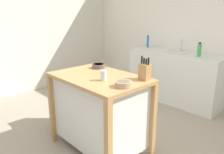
{
  "coord_description": "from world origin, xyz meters",
  "views": [
    {
      "loc": [
        1.8,
        -1.48,
        1.62
      ],
      "look_at": [
        -0.09,
        0.28,
        0.87
      ],
      "focal_mm": 36.27,
      "sensor_mm": 36.0,
      "label": 1
    }
  ],
  "objects_px": {
    "drinking_cup": "(104,75)",
    "bottle_dish_soap": "(199,50)",
    "knife_block": "(145,71)",
    "sink_faucet": "(181,45)",
    "bowl_stoneware_deep": "(99,66)",
    "trash_bin": "(64,105)",
    "kitchen_island": "(100,109)",
    "bottle_hand_soap": "(148,42)",
    "bowl_ceramic_wide": "(123,84)"
  },
  "relations": [
    {
      "from": "bottle_dish_soap",
      "to": "bottle_hand_soap",
      "type": "distance_m",
      "value": 1.19
    },
    {
      "from": "kitchen_island",
      "to": "bowl_ceramic_wide",
      "type": "xyz_separation_m",
      "value": [
        0.45,
        -0.07,
        0.43
      ]
    },
    {
      "from": "kitchen_island",
      "to": "bottle_dish_soap",
      "type": "relative_size",
      "value": 4.79
    },
    {
      "from": "kitchen_island",
      "to": "knife_block",
      "type": "height_order",
      "value": "knife_block"
    },
    {
      "from": "bowl_stoneware_deep",
      "to": "bottle_dish_soap",
      "type": "bearing_deg",
      "value": 73.37
    },
    {
      "from": "drinking_cup",
      "to": "knife_block",
      "type": "bearing_deg",
      "value": 50.51
    },
    {
      "from": "drinking_cup",
      "to": "bottle_dish_soap",
      "type": "xyz_separation_m",
      "value": [
        0.05,
        2.0,
        0.05
      ]
    },
    {
      "from": "kitchen_island",
      "to": "bowl_ceramic_wide",
      "type": "distance_m",
      "value": 0.63
    },
    {
      "from": "kitchen_island",
      "to": "trash_bin",
      "type": "bearing_deg",
      "value": -179.68
    },
    {
      "from": "knife_block",
      "to": "sink_faucet",
      "type": "relative_size",
      "value": 1.15
    },
    {
      "from": "trash_bin",
      "to": "bottle_dish_soap",
      "type": "xyz_separation_m",
      "value": [
        1.01,
        1.93,
        0.71
      ]
    },
    {
      "from": "knife_block",
      "to": "sink_faucet",
      "type": "bearing_deg",
      "value": 109.88
    },
    {
      "from": "knife_block",
      "to": "sink_faucet",
      "type": "distance_m",
      "value": 2.02
    },
    {
      "from": "kitchen_island",
      "to": "bottle_hand_soap",
      "type": "distance_m",
      "value": 2.37
    },
    {
      "from": "knife_block",
      "to": "trash_bin",
      "type": "xyz_separation_m",
      "value": [
        -1.23,
        -0.27,
        -0.69
      ]
    },
    {
      "from": "bowl_ceramic_wide",
      "to": "drinking_cup",
      "type": "distance_m",
      "value": 0.29
    },
    {
      "from": "drinking_cup",
      "to": "bottle_hand_soap",
      "type": "height_order",
      "value": "bottle_hand_soap"
    },
    {
      "from": "drinking_cup",
      "to": "sink_faucet",
      "type": "xyz_separation_m",
      "value": [
        -0.41,
        2.23,
        0.05
      ]
    },
    {
      "from": "knife_block",
      "to": "bottle_hand_soap",
      "type": "xyz_separation_m",
      "value": [
        -1.41,
        1.83,
        0.02
      ]
    },
    {
      "from": "sink_faucet",
      "to": "bottle_hand_soap",
      "type": "height_order",
      "value": "bottle_hand_soap"
    },
    {
      "from": "bowl_ceramic_wide",
      "to": "bottle_hand_soap",
      "type": "distance_m",
      "value": 2.59
    },
    {
      "from": "knife_block",
      "to": "bowl_stoneware_deep",
      "type": "height_order",
      "value": "knife_block"
    },
    {
      "from": "drinking_cup",
      "to": "bowl_ceramic_wide",
      "type": "bearing_deg",
      "value": 0.43
    },
    {
      "from": "knife_block",
      "to": "bowl_ceramic_wide",
      "type": "height_order",
      "value": "knife_block"
    },
    {
      "from": "sink_faucet",
      "to": "bottle_hand_soap",
      "type": "distance_m",
      "value": 0.73
    },
    {
      "from": "kitchen_island",
      "to": "bowl_stoneware_deep",
      "type": "relative_size",
      "value": 6.55
    },
    {
      "from": "kitchen_island",
      "to": "trash_bin",
      "type": "distance_m",
      "value": 0.82
    },
    {
      "from": "bowl_stoneware_deep",
      "to": "trash_bin",
      "type": "distance_m",
      "value": 0.84
    },
    {
      "from": "kitchen_island",
      "to": "sink_faucet",
      "type": "xyz_separation_m",
      "value": [
        -0.25,
        2.16,
        0.51
      ]
    },
    {
      "from": "bowl_ceramic_wide",
      "to": "sink_faucet",
      "type": "xyz_separation_m",
      "value": [
        -0.7,
        2.23,
        0.08
      ]
    },
    {
      "from": "sink_faucet",
      "to": "bottle_dish_soap",
      "type": "bearing_deg",
      "value": -27.04
    },
    {
      "from": "drinking_cup",
      "to": "bottle_dish_soap",
      "type": "distance_m",
      "value": 2.0
    },
    {
      "from": "drinking_cup",
      "to": "bottle_dish_soap",
      "type": "height_order",
      "value": "bottle_dish_soap"
    },
    {
      "from": "knife_block",
      "to": "sink_faucet",
      "type": "height_order",
      "value": "knife_block"
    },
    {
      "from": "drinking_cup",
      "to": "trash_bin",
      "type": "xyz_separation_m",
      "value": [
        -0.95,
        0.07,
        -0.65
      ]
    },
    {
      "from": "bowl_stoneware_deep",
      "to": "bowl_ceramic_wide",
      "type": "bearing_deg",
      "value": -22.42
    },
    {
      "from": "knife_block",
      "to": "drinking_cup",
      "type": "bearing_deg",
      "value": -129.49
    },
    {
      "from": "bowl_stoneware_deep",
      "to": "bottle_hand_soap",
      "type": "xyz_separation_m",
      "value": [
        -0.68,
        1.86,
        0.08
      ]
    },
    {
      "from": "knife_block",
      "to": "bowl_ceramic_wide",
      "type": "bearing_deg",
      "value": -88.02
    },
    {
      "from": "drinking_cup",
      "to": "sink_faucet",
      "type": "bearing_deg",
      "value": 100.34
    },
    {
      "from": "bottle_dish_soap",
      "to": "bowl_stoneware_deep",
      "type": "bearing_deg",
      "value": -106.63
    },
    {
      "from": "bottle_hand_soap",
      "to": "bowl_ceramic_wide",
      "type": "bearing_deg",
      "value": -56.77
    },
    {
      "from": "bowl_stoneware_deep",
      "to": "drinking_cup",
      "type": "bearing_deg",
      "value": -34.26
    },
    {
      "from": "drinking_cup",
      "to": "bottle_dish_soap",
      "type": "relative_size",
      "value": 0.47
    },
    {
      "from": "bowl_stoneware_deep",
      "to": "bottle_hand_soap",
      "type": "relative_size",
      "value": 0.71
    },
    {
      "from": "drinking_cup",
      "to": "trash_bin",
      "type": "relative_size",
      "value": 0.17
    },
    {
      "from": "bowl_ceramic_wide",
      "to": "drinking_cup",
      "type": "bearing_deg",
      "value": -179.57
    },
    {
      "from": "knife_block",
      "to": "bowl_stoneware_deep",
      "type": "xyz_separation_m",
      "value": [
        -0.73,
        -0.03,
        -0.06
      ]
    },
    {
      "from": "bowl_ceramic_wide",
      "to": "drinking_cup",
      "type": "relative_size",
      "value": 1.52
    },
    {
      "from": "bowl_stoneware_deep",
      "to": "trash_bin",
      "type": "height_order",
      "value": "bowl_stoneware_deep"
    }
  ]
}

